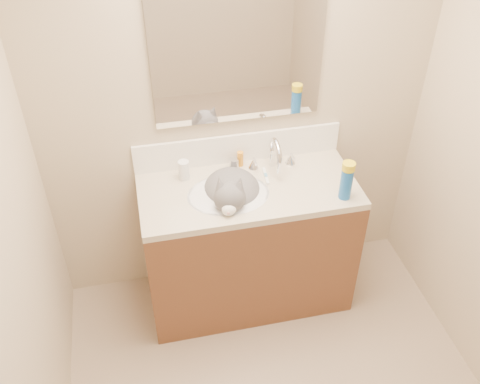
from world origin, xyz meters
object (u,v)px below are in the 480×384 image
silver_jar (234,164)px  cat (232,194)px  spray_can (346,184)px  faucet (274,157)px  pill_bottle (184,170)px  amber_bottle (240,159)px  basin (228,204)px  vanity_cabinet (248,247)px

silver_jar → cat: bearing=-105.1°
cat → silver_jar: 0.22m
spray_can → cat: bearing=162.5°
faucet → spray_can: bearing=-47.3°
faucet → pill_bottle: size_ratio=2.48×
cat → spray_can: cat is taller
amber_bottle → silver_jar: bearing=-152.9°
basin → silver_jar: 0.26m
silver_jar → amber_bottle: bearing=27.1°
basin → spray_can: size_ratio=2.54×
pill_bottle → spray_can: 0.88m
amber_bottle → basin: bearing=-116.0°
faucet → amber_bottle: faucet is taller
faucet → cat: (-0.28, -0.14, -0.11)m
basin → spray_can: bearing=-14.7°
basin → cat: 0.06m
faucet → basin: bearing=-150.9°
silver_jar → pill_bottle: bearing=-173.2°
basin → cat: bearing=43.9°
basin → pill_bottle: pill_bottle is taller
faucet → amber_bottle: (-0.18, 0.08, -0.04)m
basin → spray_can: 0.64m
cat → spray_can: 0.61m
pill_bottle → silver_jar: size_ratio=1.79×
vanity_cabinet → faucet: (0.18, 0.14, 0.54)m
pill_bottle → silver_jar: 0.29m
basin → spray_can: (0.60, -0.16, 0.16)m
basin → silver_jar: size_ratio=7.14×
pill_bottle → vanity_cabinet: bearing=-26.2°
silver_jar → basin: bearing=-109.3°
pill_bottle → spray_can: spray_can is taller
vanity_cabinet → pill_bottle: 0.63m
spray_can → faucet: bearing=132.7°
basin → amber_bottle: 0.30m
faucet → cat: faucet is taller
faucet → amber_bottle: bearing=155.6°
vanity_cabinet → basin: 0.40m
spray_can → basin: bearing=165.3°
basin → amber_bottle: (0.12, 0.25, 0.11)m
vanity_cabinet → faucet: bearing=37.3°
cat → spray_can: bearing=-1.8°
basin → pill_bottle: (-0.21, 0.19, 0.13)m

